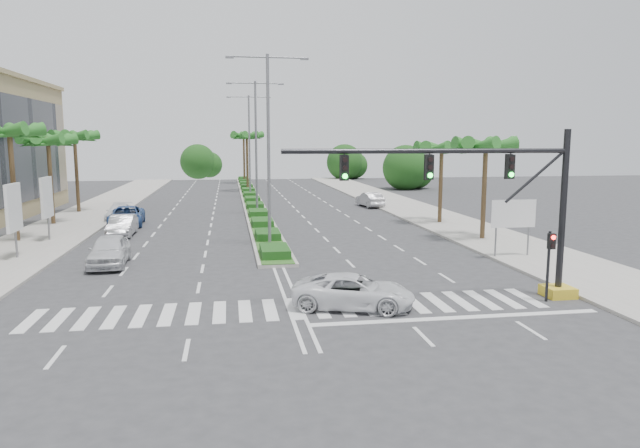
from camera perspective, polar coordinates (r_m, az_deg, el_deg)
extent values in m
plane|color=#333335|center=(23.24, -2.52, -8.47)|extent=(160.00, 160.00, 0.00)
cube|color=gray|center=(46.17, 13.56, -0.20)|extent=(6.00, 120.00, 0.15)
cube|color=gray|center=(44.47, -25.57, -1.10)|extent=(6.00, 120.00, 0.15)
cube|color=gray|center=(67.48, -6.95, 2.61)|extent=(2.20, 75.00, 0.20)
cube|color=#28501B|center=(67.47, -6.95, 2.71)|extent=(1.80, 75.00, 0.04)
cube|color=gold|center=(26.97, 22.69, -6.25)|extent=(1.20, 1.20, 0.45)
cylinder|color=black|center=(26.36, 23.11, 1.09)|extent=(0.28, 0.28, 7.00)
cylinder|color=black|center=(23.53, 10.91, 7.18)|extent=(12.00, 0.20, 0.20)
cylinder|color=black|center=(25.51, 20.63, 4.40)|extent=(2.53, 0.12, 2.15)
cube|color=black|center=(24.96, 18.48, 5.46)|extent=(0.32, 0.24, 1.00)
cylinder|color=#19E533|center=(24.85, 18.59, 4.71)|extent=(0.20, 0.06, 0.20)
cube|color=black|center=(23.55, 10.87, 5.60)|extent=(0.32, 0.24, 1.00)
cylinder|color=#19E533|center=(23.43, 10.96, 4.80)|extent=(0.20, 0.06, 0.20)
cube|color=black|center=(22.59, 2.45, 5.63)|extent=(0.32, 0.24, 1.00)
cylinder|color=#19E533|center=(22.47, 2.52, 4.80)|extent=(0.20, 0.06, 0.20)
cylinder|color=black|center=(25.73, 21.84, -3.97)|extent=(0.12, 0.12, 3.00)
cube|color=black|center=(25.40, 22.15, -1.61)|extent=(0.28, 0.22, 0.65)
cylinder|color=red|center=(25.27, 22.32, -1.25)|extent=(0.18, 0.05, 0.18)
cylinder|color=slate|center=(34.07, 17.18, -1.03)|extent=(0.10, 0.10, 2.80)
cylinder|color=slate|center=(34.99, 20.12, -0.93)|extent=(0.10, 0.10, 2.80)
cube|color=#0C6638|center=(34.36, 18.76, 0.99)|extent=(2.60, 0.08, 1.50)
cube|color=white|center=(34.31, 18.80, 0.98)|extent=(2.70, 0.02, 1.60)
cylinder|color=slate|center=(36.54, -28.15, -1.04)|extent=(0.12, 0.12, 2.80)
cube|color=white|center=(36.34, -28.32, 1.45)|extent=(0.18, 2.10, 2.70)
cube|color=#D8594C|center=(36.34, -28.32, 1.45)|extent=(0.12, 2.00, 2.60)
cylinder|color=slate|center=(42.19, -25.53, 0.26)|extent=(0.12, 0.12, 2.80)
cube|color=white|center=(42.02, -25.67, 2.42)|extent=(0.18, 2.10, 2.70)
cube|color=#D8594C|center=(42.02, -25.67, 2.42)|extent=(0.12, 2.00, 2.60)
cylinder|color=brown|center=(42.58, -28.31, 3.26)|extent=(0.32, 0.32, 7.40)
sphere|color=brown|center=(42.48, -28.64, 8.10)|extent=(0.70, 0.70, 0.70)
cone|color=#20611E|center=(42.13, -27.21, 8.06)|extent=(0.90, 3.62, 1.50)
cone|color=#20611E|center=(43.07, -27.38, 8.04)|extent=(3.39, 2.96, 1.50)
cone|color=#20611E|center=(43.57, -28.47, 7.96)|extent=(3.73, 1.68, 1.50)
cone|color=#20611E|center=(41.44, -28.13, 8.01)|extent=(3.39, 2.96, 1.50)
cylinder|color=brown|center=(50.21, -25.32, 3.72)|extent=(0.32, 0.32, 6.80)
sphere|color=brown|center=(50.10, -25.56, 7.48)|extent=(0.70, 0.70, 0.70)
cone|color=#20611E|center=(49.80, -24.33, 7.44)|extent=(0.90, 3.62, 1.50)
cone|color=#20611E|center=(50.74, -24.53, 7.43)|extent=(3.39, 2.96, 1.50)
cone|color=#20611E|center=(51.20, -25.48, 7.38)|extent=(3.73, 1.68, 1.50)
cone|color=#20611E|center=(50.84, -26.48, 7.31)|extent=(2.38, 3.65, 1.50)
cone|color=#20611E|center=(49.93, -26.80, 7.29)|extent=(2.38, 3.65, 1.50)
cone|color=#20611E|center=(49.14, -26.18, 7.33)|extent=(3.73, 1.68, 1.50)
cone|color=#20611E|center=(49.08, -25.06, 7.40)|extent=(3.39, 2.96, 1.50)
cylinder|color=brown|center=(57.91, -23.15, 4.55)|extent=(0.32, 0.32, 7.20)
sphere|color=brown|center=(57.83, -23.35, 8.01)|extent=(0.70, 0.70, 0.70)
cone|color=#20611E|center=(57.57, -22.28, 7.97)|extent=(0.90, 3.62, 1.50)
cone|color=#20611E|center=(58.50, -22.48, 7.96)|extent=(3.39, 2.96, 1.50)
cone|color=#20611E|center=(58.92, -23.32, 7.91)|extent=(3.73, 1.68, 1.50)
cone|color=#20611E|center=(58.53, -24.18, 7.86)|extent=(2.38, 3.65, 1.50)
cone|color=#20611E|center=(57.61, -24.43, 7.85)|extent=(2.38, 3.65, 1.50)
cone|color=#20611E|center=(56.85, -23.85, 7.89)|extent=(3.73, 1.68, 1.50)
cone|color=#20611E|center=(56.83, -22.88, 7.94)|extent=(3.39, 2.96, 1.50)
cylinder|color=brown|center=(40.07, 16.08, 3.02)|extent=(0.32, 0.32, 6.50)
sphere|color=brown|center=(39.93, 16.26, 7.53)|extent=(0.70, 0.70, 0.70)
cone|color=#20611E|center=(40.41, 17.68, 7.33)|extent=(0.90, 3.62, 1.50)
cone|color=#20611E|center=(41.00, 16.61, 7.39)|extent=(3.39, 2.96, 1.50)
cone|color=#20611E|center=(40.80, 15.30, 7.44)|extent=(3.73, 1.68, 1.50)
cone|color=#20611E|center=(39.95, 14.67, 7.45)|extent=(2.38, 3.65, 1.50)
cone|color=#20611E|center=(39.08, 15.23, 7.41)|extent=(2.38, 3.65, 1.50)
cone|color=#20611E|center=(38.85, 16.61, 7.36)|extent=(3.73, 1.68, 1.50)
cone|color=#20611E|center=(39.45, 17.70, 7.32)|extent=(3.39, 2.96, 1.50)
cylinder|color=brown|center=(47.42, 11.97, 3.75)|extent=(0.32, 0.32, 6.20)
sphere|color=brown|center=(47.29, 12.08, 7.38)|extent=(0.70, 0.70, 0.70)
cone|color=#20611E|center=(47.70, 13.32, 7.22)|extent=(0.90, 3.62, 1.50)
cone|color=#20611E|center=(48.34, 12.47, 7.26)|extent=(3.39, 2.96, 1.50)
cone|color=#20611E|center=(48.20, 11.34, 7.29)|extent=(3.73, 1.68, 1.50)
cone|color=#20611E|center=(47.39, 10.74, 7.29)|extent=(2.38, 3.65, 1.50)
cone|color=#20611E|center=(46.49, 11.14, 7.27)|extent=(2.38, 3.65, 1.50)
cone|color=#20611E|center=(46.20, 12.27, 7.23)|extent=(3.73, 1.68, 1.50)
cone|color=#20611E|center=(46.74, 13.25, 7.21)|extent=(3.39, 2.96, 1.50)
cylinder|color=brown|center=(77.21, -7.29, 6.02)|extent=(0.32, 0.32, 7.50)
sphere|color=brown|center=(77.16, -7.34, 8.73)|extent=(0.70, 0.70, 0.70)
cone|color=#20611E|center=(77.20, -6.51, 8.67)|extent=(0.90, 3.62, 1.50)
cone|color=#20611E|center=(78.04, -6.85, 8.66)|extent=(3.39, 2.96, 1.50)
cone|color=#20611E|center=(78.22, -7.54, 8.65)|extent=(3.73, 1.68, 1.50)
cone|color=#20611E|center=(77.61, -8.09, 8.64)|extent=(2.38, 3.65, 1.50)
cone|color=#20611E|center=(76.65, -8.07, 8.65)|extent=(2.38, 3.65, 1.50)
cone|color=#20611E|center=(76.08, -7.49, 8.66)|extent=(3.73, 1.68, 1.50)
cone|color=#20611E|center=(76.32, -6.79, 8.67)|extent=(3.39, 2.96, 1.50)
cylinder|color=brown|center=(92.19, -7.60, 6.37)|extent=(0.32, 0.32, 7.50)
sphere|color=brown|center=(92.15, -7.64, 8.64)|extent=(0.70, 0.70, 0.70)
cone|color=#20611E|center=(92.18, -6.95, 8.59)|extent=(0.90, 3.62, 1.50)
cone|color=#20611E|center=(93.03, -7.23, 8.58)|extent=(3.39, 2.96, 1.50)
cone|color=#20611E|center=(93.21, -7.81, 8.57)|extent=(3.73, 1.68, 1.50)
cone|color=#20611E|center=(92.60, -8.27, 8.56)|extent=(2.38, 3.65, 1.50)
cone|color=#20611E|center=(91.65, -8.26, 8.57)|extent=(2.38, 3.65, 1.50)
cone|color=#20611E|center=(91.07, -7.78, 8.58)|extent=(3.73, 1.68, 1.50)
cone|color=#20611E|center=(91.31, -7.19, 8.59)|extent=(3.39, 2.96, 1.50)
cylinder|color=slate|center=(36.21, -5.16, 7.15)|extent=(0.20, 0.20, 12.00)
cylinder|color=slate|center=(36.50, -7.24, 16.26)|extent=(2.40, 0.10, 0.10)
cylinder|color=slate|center=(36.66, -3.34, 16.27)|extent=(2.40, 0.10, 0.10)
cube|color=slate|center=(36.46, -9.04, 16.15)|extent=(0.50, 0.25, 0.12)
cube|color=slate|center=(36.78, -1.56, 16.18)|extent=(0.50, 0.25, 0.12)
cylinder|color=slate|center=(52.18, -6.41, 7.46)|extent=(0.20, 0.20, 12.00)
cylinder|color=slate|center=(52.38, -7.86, 13.80)|extent=(2.40, 0.10, 0.10)
cylinder|color=slate|center=(52.49, -5.16, 13.83)|extent=(2.40, 0.10, 0.10)
cube|color=slate|center=(52.36, -9.10, 13.72)|extent=(0.50, 0.25, 0.12)
cube|color=slate|center=(52.58, -3.93, 13.78)|extent=(0.50, 0.25, 0.12)
cylinder|color=slate|center=(68.16, -7.07, 7.63)|extent=(0.20, 0.20, 12.00)
cylinder|color=slate|center=(68.32, -8.18, 12.48)|extent=(2.40, 0.10, 0.10)
cylinder|color=slate|center=(68.40, -6.13, 12.51)|extent=(2.40, 0.10, 0.10)
cube|color=slate|center=(68.30, -9.13, 12.42)|extent=(0.50, 0.25, 0.12)
cube|color=slate|center=(68.47, -5.18, 12.48)|extent=(0.50, 0.25, 0.12)
imported|color=silver|center=(32.94, -20.33, -2.51)|extent=(2.19, 4.93, 1.65)
imported|color=#9D9DA2|center=(42.81, -19.17, -0.17)|extent=(1.61, 4.56, 1.50)
imported|color=#2E4F8D|center=(48.06, -18.79, 0.76)|extent=(2.95, 5.73, 1.55)
imported|color=silver|center=(51.52, -19.43, 1.10)|extent=(2.06, 4.77, 1.37)
imported|color=white|center=(23.19, 3.37, -6.75)|extent=(5.37, 3.65, 1.37)
imported|color=#A3A2A7|center=(58.82, 5.02, 2.44)|extent=(2.14, 4.72, 1.50)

